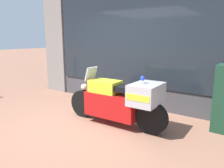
% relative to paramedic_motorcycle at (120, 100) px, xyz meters
% --- Properties ---
extents(ground_plane, '(60.00, 60.00, 0.00)m').
position_rel_paramedic_motorcycle_xyz_m(ground_plane, '(-0.83, -0.48, -0.54)').
color(ground_plane, '#8E604C').
extents(shop_building, '(6.01, 0.55, 4.02)m').
position_rel_paramedic_motorcycle_xyz_m(shop_building, '(-1.22, 1.52, 1.48)').
color(shop_building, '#424247').
rests_on(shop_building, ground).
extents(window_display, '(4.74, 0.30, 1.88)m').
position_rel_paramedic_motorcycle_xyz_m(window_display, '(-0.50, 1.55, -0.09)').
color(window_display, slate).
rests_on(window_display, ground).
extents(paramedic_motorcycle, '(2.27, 0.71, 1.15)m').
position_rel_paramedic_motorcycle_xyz_m(paramedic_motorcycle, '(0.00, 0.00, 0.00)').
color(paramedic_motorcycle, black).
rests_on(paramedic_motorcycle, ground).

